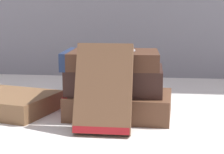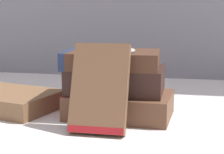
{
  "view_description": "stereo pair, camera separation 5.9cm",
  "coord_description": "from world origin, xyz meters",
  "px_view_note": "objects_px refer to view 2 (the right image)",
  "views": [
    {
      "loc": [
        0.11,
        -0.74,
        0.21
      ],
      "look_at": [
        0.02,
        -0.02,
        0.08
      ],
      "focal_mm": 60.0,
      "sensor_mm": 36.0,
      "label": 1
    },
    {
      "loc": [
        0.17,
        -0.73,
        0.21
      ],
      "look_at": [
        0.02,
        -0.02,
        0.08
      ],
      "focal_mm": 60.0,
      "sensor_mm": 36.0,
      "label": 2
    }
  ],
  "objects_px": {
    "book_flat_bottom": "(117,105)",
    "book_flat_top": "(109,59)",
    "book_side_left": "(2,99)",
    "pocket_watch": "(120,51)",
    "book_leaning_front": "(99,91)",
    "reading_glasses": "(118,97)",
    "book_flat_middle": "(114,79)"
  },
  "relations": [
    {
      "from": "book_flat_bottom",
      "to": "book_side_left",
      "type": "relative_size",
      "value": 0.8
    },
    {
      "from": "book_side_left",
      "to": "book_leaning_front",
      "type": "relative_size",
      "value": 1.7
    },
    {
      "from": "book_side_left",
      "to": "book_flat_middle",
      "type": "bearing_deg",
      "value": 14.66
    },
    {
      "from": "pocket_watch",
      "to": "book_flat_top",
      "type": "bearing_deg",
      "value": 148.29
    },
    {
      "from": "book_flat_bottom",
      "to": "book_leaning_front",
      "type": "height_order",
      "value": "book_leaning_front"
    },
    {
      "from": "book_flat_middle",
      "to": "pocket_watch",
      "type": "distance_m",
      "value": 0.07
    },
    {
      "from": "book_flat_middle",
      "to": "book_side_left",
      "type": "xyz_separation_m",
      "value": [
        -0.25,
        0.0,
        -0.05
      ]
    },
    {
      "from": "book_side_left",
      "to": "book_leaning_front",
      "type": "xyz_separation_m",
      "value": [
        0.25,
        -0.11,
        0.05
      ]
    },
    {
      "from": "book_flat_bottom",
      "to": "reading_glasses",
      "type": "height_order",
      "value": "book_flat_bottom"
    },
    {
      "from": "pocket_watch",
      "to": "reading_glasses",
      "type": "relative_size",
      "value": 0.54
    },
    {
      "from": "book_side_left",
      "to": "pocket_watch",
      "type": "height_order",
      "value": "pocket_watch"
    },
    {
      "from": "book_flat_top",
      "to": "book_side_left",
      "type": "distance_m",
      "value": 0.26
    },
    {
      "from": "book_flat_middle",
      "to": "pocket_watch",
      "type": "bearing_deg",
      "value": -55.42
    },
    {
      "from": "book_flat_bottom",
      "to": "reading_glasses",
      "type": "relative_size",
      "value": 1.83
    },
    {
      "from": "book_flat_bottom",
      "to": "book_flat_top",
      "type": "distance_m",
      "value": 0.09
    },
    {
      "from": "reading_glasses",
      "to": "book_leaning_front",
      "type": "bearing_deg",
      "value": -68.29
    },
    {
      "from": "book_flat_middle",
      "to": "reading_glasses",
      "type": "xyz_separation_m",
      "value": [
        -0.02,
        0.15,
        -0.07
      ]
    },
    {
      "from": "book_flat_middle",
      "to": "book_flat_top",
      "type": "height_order",
      "value": "book_flat_top"
    },
    {
      "from": "book_flat_top",
      "to": "pocket_watch",
      "type": "height_order",
      "value": "pocket_watch"
    },
    {
      "from": "reading_glasses",
      "to": "book_flat_top",
      "type": "bearing_deg",
      "value": -67.6
    },
    {
      "from": "book_flat_bottom",
      "to": "pocket_watch",
      "type": "height_order",
      "value": "pocket_watch"
    },
    {
      "from": "book_side_left",
      "to": "pocket_watch",
      "type": "distance_m",
      "value": 0.29
    },
    {
      "from": "book_flat_top",
      "to": "book_leaning_front",
      "type": "relative_size",
      "value": 1.24
    },
    {
      "from": "pocket_watch",
      "to": "book_leaning_front",
      "type": "bearing_deg",
      "value": -102.36
    },
    {
      "from": "book_side_left",
      "to": "book_leaning_front",
      "type": "height_order",
      "value": "book_leaning_front"
    },
    {
      "from": "pocket_watch",
      "to": "reading_glasses",
      "type": "bearing_deg",
      "value": 101.96
    },
    {
      "from": "reading_glasses",
      "to": "pocket_watch",
      "type": "bearing_deg",
      "value": -59.93
    },
    {
      "from": "book_leaning_front",
      "to": "reading_glasses",
      "type": "xyz_separation_m",
      "value": [
        -0.02,
        0.26,
        -0.07
      ]
    },
    {
      "from": "book_flat_top",
      "to": "book_leaning_front",
      "type": "xyz_separation_m",
      "value": [
        0.0,
        -0.11,
        -0.04
      ]
    },
    {
      "from": "book_flat_bottom",
      "to": "book_side_left",
      "type": "bearing_deg",
      "value": -179.82
    },
    {
      "from": "book_flat_bottom",
      "to": "book_leaning_front",
      "type": "relative_size",
      "value": 1.36
    },
    {
      "from": "book_flat_middle",
      "to": "book_flat_top",
      "type": "bearing_deg",
      "value": -133.44
    }
  ]
}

